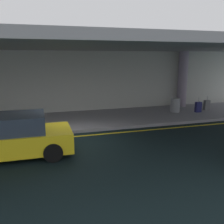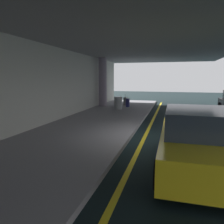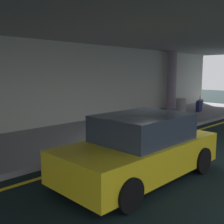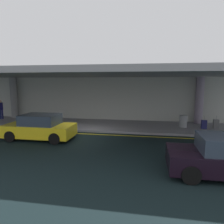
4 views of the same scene
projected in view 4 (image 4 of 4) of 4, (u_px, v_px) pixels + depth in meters
ground_plane at (82, 136)px, 13.02m from camera, size 60.00×60.00×0.00m
sidewalk at (95, 125)px, 16.03m from camera, size 26.00×4.20×0.15m
lane_stripe_yellow at (85, 134)px, 13.55m from camera, size 26.00×0.14×0.01m
support_column_left_mid at (14, 98)px, 18.71m from camera, size 0.61×0.61×3.65m
support_column_center at (199, 100)px, 16.01m from camera, size 0.61×0.61×3.65m
ceiling_overhang at (92, 74)px, 14.98m from camera, size 28.00×13.20×0.30m
terminal_back_wall at (101, 99)px, 17.96m from camera, size 26.00×0.30×3.80m
car_yellow_taxi at (40, 127)px, 12.23m from camera, size 4.10×1.92×1.50m
traveler_with_luggage at (1, 108)px, 18.13m from camera, size 0.38×0.38×1.68m
suitcase_upright_primary at (216, 124)px, 14.53m from camera, size 0.36×0.22×0.90m
suitcase_upright_secondary at (204, 124)px, 14.30m from camera, size 0.36×0.22×0.90m
trash_bin_steel at (183, 121)px, 14.92m from camera, size 0.56×0.56×0.85m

